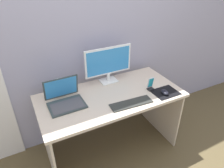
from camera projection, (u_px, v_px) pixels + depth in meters
name	position (u px, v px, depth m)	size (l,w,h in m)	color
ground_plane	(111.00, 147.00, 2.38)	(8.00, 8.00, 0.00)	brown
wall_back	(91.00, 29.00, 2.07)	(6.00, 0.04, 2.50)	#9C9CB5
desk	(111.00, 107.00, 2.08)	(1.40, 0.68, 0.72)	beige
monitor	(108.00, 63.00, 2.13)	(0.51, 0.14, 0.38)	white
laptop	(65.00, 99.00, 1.86)	(0.32, 0.28, 0.23)	#323E3E
fishbowl	(59.00, 86.00, 2.00)	(0.16, 0.16, 0.16)	silver
keyboard_external	(131.00, 103.00, 1.88)	(0.40, 0.12, 0.01)	#292B27
mousepad	(165.00, 92.00, 2.04)	(0.25, 0.20, 0.00)	black
mouse	(165.00, 92.00, 2.01)	(0.06, 0.10, 0.04)	black
phone_in_dock	(150.00, 85.00, 2.07)	(0.06, 0.06, 0.14)	black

